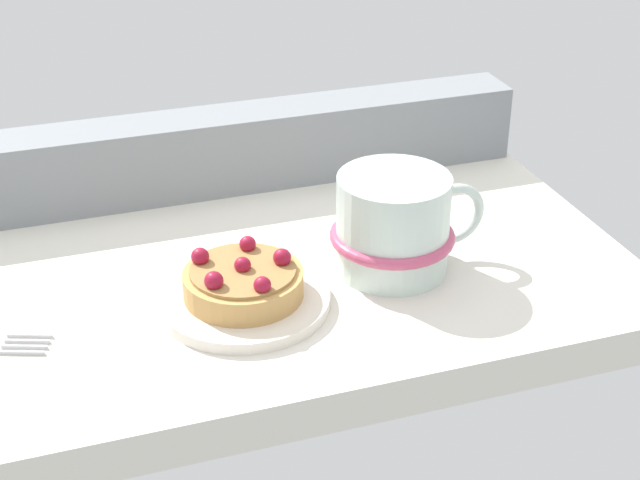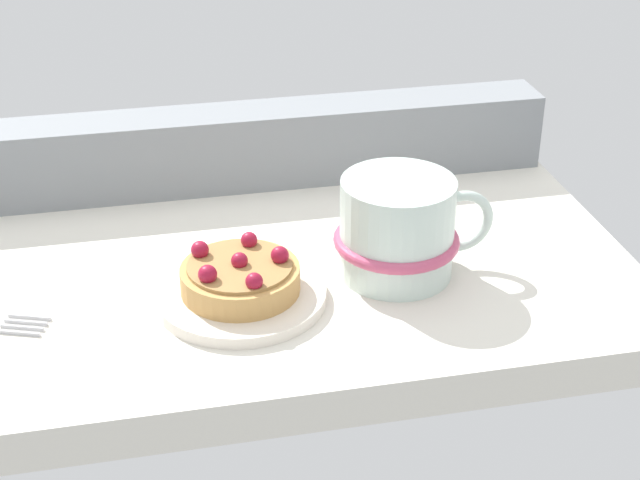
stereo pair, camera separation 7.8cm
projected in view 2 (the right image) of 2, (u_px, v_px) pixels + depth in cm
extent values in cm
cube|color=silver|center=(258.00, 279.00, 84.76)|extent=(64.50, 38.11, 3.50)
cube|color=gray|center=(232.00, 148.00, 95.90)|extent=(63.21, 5.74, 7.64)
cylinder|color=silver|center=(241.00, 295.00, 78.17)|extent=(13.84, 13.84, 1.01)
cylinder|color=silver|center=(241.00, 298.00, 78.29)|extent=(7.61, 7.61, 0.50)
cylinder|color=tan|center=(240.00, 279.00, 77.41)|extent=(9.60, 9.60, 2.11)
cylinder|color=#A37942|center=(240.00, 266.00, 76.82)|extent=(8.45, 8.45, 0.30)
sphere|color=maroon|center=(239.00, 261.00, 76.59)|extent=(1.35, 1.35, 1.35)
sphere|color=maroon|center=(280.00, 255.00, 77.11)|extent=(1.47, 1.47, 1.47)
sphere|color=maroon|center=(249.00, 240.00, 79.39)|extent=(1.37, 1.37, 1.37)
sphere|color=maroon|center=(200.00, 250.00, 77.91)|extent=(1.46, 1.46, 1.46)
sphere|color=maroon|center=(208.00, 274.00, 74.54)|extent=(1.50, 1.50, 1.50)
sphere|color=maroon|center=(254.00, 281.00, 73.79)|extent=(1.37, 1.37, 1.37)
cylinder|color=silver|center=(397.00, 228.00, 80.24)|extent=(9.53, 9.53, 8.59)
torus|color=#C64C70|center=(396.00, 240.00, 80.78)|extent=(10.60, 10.60, 1.03)
torus|color=silver|center=(461.00, 221.00, 81.25)|extent=(5.67, 0.86, 5.67)
cube|color=#B7B7BC|center=(18.00, 331.00, 74.04)|extent=(3.37, 1.42, 0.60)
cube|color=#B7B7BC|center=(22.00, 326.00, 74.68)|extent=(3.37, 1.42, 0.60)
cube|color=#B7B7BC|center=(26.00, 321.00, 75.31)|extent=(3.37, 1.42, 0.60)
cube|color=#B7B7BC|center=(29.00, 316.00, 75.95)|extent=(3.37, 1.42, 0.60)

